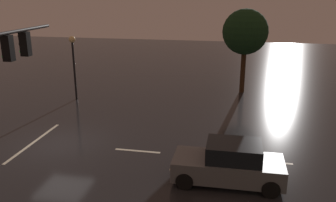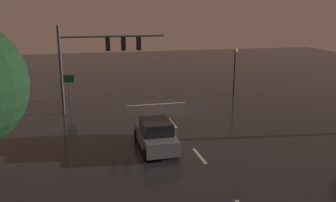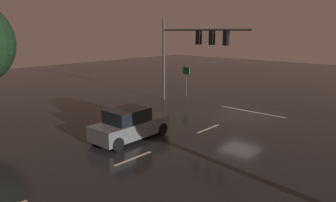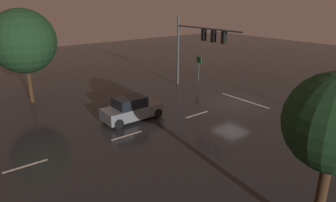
# 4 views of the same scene
# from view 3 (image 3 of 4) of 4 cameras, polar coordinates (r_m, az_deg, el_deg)

# --- Properties ---
(ground_plane) EXTENTS (80.00, 80.00, 0.00)m
(ground_plane) POSITION_cam_3_polar(r_m,az_deg,el_deg) (22.23, 13.21, -2.57)
(ground_plane) COLOR #232326
(traffic_signal_assembly) EXTENTS (7.91, 0.47, 6.63)m
(traffic_signal_assembly) POSITION_cam_3_polar(r_m,az_deg,el_deg) (24.22, 4.33, 10.04)
(traffic_signal_assembly) COLOR #383A3D
(traffic_signal_assembly) RESTS_ON ground_plane
(lane_dash_far) EXTENTS (0.16, 2.20, 0.01)m
(lane_dash_far) POSITION_cam_3_polar(r_m,az_deg,el_deg) (18.94, 7.34, -4.99)
(lane_dash_far) COLOR beige
(lane_dash_far) RESTS_ON ground_plane
(lane_dash_mid) EXTENTS (0.16, 2.20, 0.01)m
(lane_dash_mid) POSITION_cam_3_polar(r_m,az_deg,el_deg) (14.67, -6.32, -10.31)
(lane_dash_mid) COLOR beige
(lane_dash_mid) RESTS_ON ground_plane
(stop_bar) EXTENTS (5.00, 0.16, 0.01)m
(stop_bar) POSITION_cam_3_polar(r_m,az_deg,el_deg) (23.46, 14.89, -1.86)
(stop_bar) COLOR beige
(stop_bar) RESTS_ON ground_plane
(car_approaching) EXTENTS (1.93, 4.38, 1.70)m
(car_approaching) POSITION_cam_3_polar(r_m,az_deg,el_deg) (16.92, -6.98, -4.32)
(car_approaching) COLOR slate
(car_approaching) RESTS_ON ground_plane
(route_sign) EXTENTS (0.89, 0.27, 2.62)m
(route_sign) POSITION_cam_3_polar(r_m,az_deg,el_deg) (27.85, 3.33, 4.74)
(route_sign) COLOR #383A3D
(route_sign) RESTS_ON ground_plane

